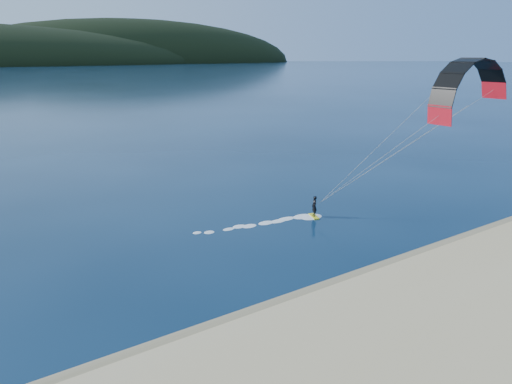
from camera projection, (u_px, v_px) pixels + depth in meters
ground at (292, 379)px, 19.33m from camera, size 1800.00×1800.00×0.00m
wet_sand at (237, 327)px, 22.92m from camera, size 220.00×2.50×0.10m
kitesurfer_near at (460, 110)px, 35.71m from camera, size 24.20×9.73×13.88m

